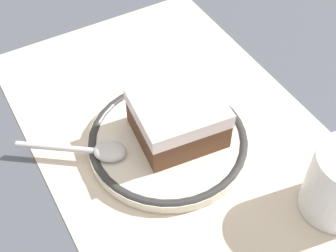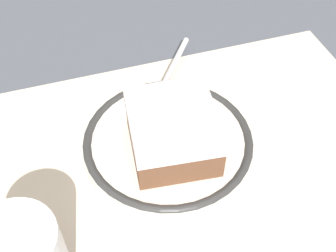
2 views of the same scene
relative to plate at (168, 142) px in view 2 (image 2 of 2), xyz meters
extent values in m
plane|color=#4C515B|center=(-0.03, -0.02, -0.01)|extent=(2.40, 2.40, 0.00)
cube|color=beige|center=(-0.03, -0.02, -0.01)|extent=(0.55, 0.31, 0.00)
cylinder|color=silver|center=(0.00, 0.00, 0.00)|extent=(0.18, 0.18, 0.01)
torus|color=#333333|center=(0.00, 0.00, 0.00)|extent=(0.18, 0.18, 0.01)
cube|color=brown|center=(0.00, -0.01, 0.02)|extent=(0.09, 0.10, 0.03)
cube|color=white|center=(0.00, -0.01, 0.05)|extent=(0.09, 0.10, 0.02)
ellipsoid|color=silver|center=(0.01, 0.06, 0.01)|extent=(0.04, 0.05, 0.01)
cylinder|color=silver|center=(0.05, 0.11, 0.01)|extent=(0.06, 0.07, 0.01)
camera|label=1|loc=(-0.28, 0.16, 0.39)|focal=49.01mm
camera|label=2|loc=(-0.09, -0.27, 0.34)|focal=46.01mm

